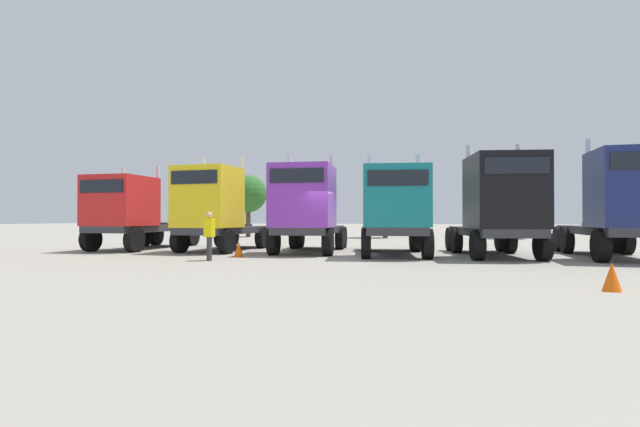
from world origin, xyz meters
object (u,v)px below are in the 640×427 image
(semi_truck_navy, at_px, (624,204))
(semi_truck_black, at_px, (500,205))
(semi_truck_yellow, at_px, (216,209))
(visitor_in_hivis, at_px, (209,232))
(semi_truck_red, at_px, (131,212))
(traffic_cone_near, at_px, (612,277))
(semi_truck_teal, at_px, (394,211))
(traffic_cone_far, at_px, (239,249))
(semi_truck_purple, at_px, (306,208))

(semi_truck_navy, bearing_deg, semi_truck_black, -87.85)
(semi_truck_black, bearing_deg, semi_truck_navy, 83.21)
(semi_truck_yellow, height_order, visitor_in_hivis, semi_truck_yellow)
(semi_truck_black, relative_size, semi_truck_navy, 0.96)
(semi_truck_navy, bearing_deg, semi_truck_red, -90.72)
(traffic_cone_near, bearing_deg, semi_truck_teal, 123.58)
(semi_truck_teal, distance_m, semi_truck_black, 3.88)
(semi_truck_black, xyz_separation_m, traffic_cone_far, (-9.60, -1.95, -1.69))
(visitor_in_hivis, bearing_deg, semi_truck_teal, -173.82)
(semi_truck_black, height_order, traffic_cone_far, semi_truck_black)
(visitor_in_hivis, height_order, traffic_cone_far, visitor_in_hivis)
(semi_truck_teal, relative_size, semi_truck_navy, 0.99)
(semi_truck_red, bearing_deg, semi_truck_purple, 89.93)
(semi_truck_yellow, height_order, traffic_cone_far, semi_truck_yellow)
(semi_truck_purple, bearing_deg, visitor_in_hivis, -35.36)
(semi_truck_black, relative_size, visitor_in_hivis, 3.63)
(semi_truck_red, xyz_separation_m, semi_truck_navy, (20.18, -0.20, 0.18))
(traffic_cone_near, bearing_deg, semi_truck_black, 98.24)
(semi_truck_black, bearing_deg, semi_truck_teal, -96.76)
(semi_truck_navy, bearing_deg, semi_truck_yellow, -91.05)
(semi_truck_red, xyz_separation_m, visitor_in_hivis, (6.07, -3.90, -0.80))
(semi_truck_navy, distance_m, traffic_cone_far, 13.98)
(semi_truck_purple, relative_size, semi_truck_teal, 1.00)
(traffic_cone_near, relative_size, traffic_cone_far, 1.01)
(traffic_cone_near, bearing_deg, semi_truck_red, 154.95)
(semi_truck_purple, relative_size, traffic_cone_near, 10.75)
(semi_truck_red, bearing_deg, semi_truck_navy, 88.72)
(semi_truck_yellow, relative_size, traffic_cone_far, 10.45)
(semi_truck_purple, height_order, semi_truck_navy, semi_truck_navy)
(semi_truck_purple, xyz_separation_m, traffic_cone_near, (8.72, -8.12, -1.62))
(semi_truck_teal, distance_m, visitor_in_hivis, 7.04)
(semi_truck_purple, distance_m, traffic_cone_near, 12.03)
(semi_truck_purple, distance_m, semi_truck_navy, 11.73)
(semi_truck_purple, xyz_separation_m, semi_truck_black, (7.61, -0.46, 0.07))
(semi_truck_purple, height_order, visitor_in_hivis, semi_truck_purple)
(semi_truck_yellow, bearing_deg, visitor_in_hivis, 26.12)
(semi_truck_red, bearing_deg, visitor_in_hivis, 56.56)
(visitor_in_hivis, xyz_separation_m, traffic_cone_far, (0.40, 1.59, -0.69))
(semi_truck_red, distance_m, semi_truck_teal, 12.21)
(visitor_in_hivis, bearing_deg, traffic_cone_far, -126.69)
(semi_truck_red, height_order, visitor_in_hivis, semi_truck_red)
(semi_truck_navy, distance_m, visitor_in_hivis, 14.62)
(semi_truck_purple, height_order, traffic_cone_near, semi_truck_purple)
(semi_truck_purple, height_order, semi_truck_black, semi_truck_black)
(semi_truck_red, bearing_deg, traffic_cone_far, 69.59)
(traffic_cone_far, bearing_deg, semi_truck_navy, 8.75)
(semi_truck_teal, relative_size, traffic_cone_far, 10.89)
(traffic_cone_far, bearing_deg, semi_truck_yellow, 132.50)
(semi_truck_purple, relative_size, semi_truck_black, 1.03)
(semi_truck_yellow, bearing_deg, traffic_cone_near, 59.90)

